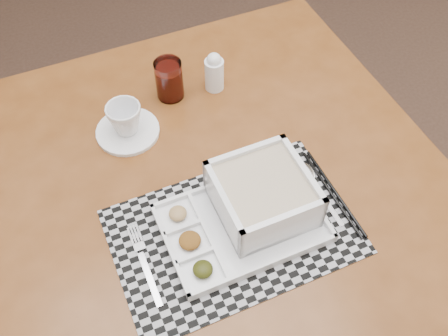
{
  "coord_description": "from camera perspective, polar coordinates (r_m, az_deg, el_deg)",
  "views": [
    {
      "loc": [
        -0.35,
        -1.21,
        1.68
      ],
      "look_at": [
        -0.15,
        -0.64,
        0.88
      ],
      "focal_mm": 40.0,
      "sensor_mm": 36.0,
      "label": 1
    }
  ],
  "objects": [
    {
      "name": "dining_table",
      "position": [
        1.16,
        -1.68,
        -4.15
      ],
      "size": [
        1.14,
        1.14,
        0.79
      ],
      "color": "#52290F",
      "rests_on": "ground"
    },
    {
      "name": "juice_glass",
      "position": [
        1.25,
        -6.27,
        9.87
      ],
      "size": [
        0.07,
        0.07,
        0.1
      ],
      "color": "white",
      "rests_on": "dining_table"
    },
    {
      "name": "creamer_bottle",
      "position": [
        1.26,
        -1.13,
        10.93
      ],
      "size": [
        0.05,
        0.05,
        0.11
      ],
      "color": "white",
      "rests_on": "dining_table"
    },
    {
      "name": "spoon",
      "position": [
        1.11,
        9.73,
        -0.97
      ],
      "size": [
        0.04,
        0.18,
        0.01
      ],
      "color": "silver",
      "rests_on": "placemat"
    },
    {
      "name": "serving_tray",
      "position": [
        1.02,
        3.74,
        -3.98
      ],
      "size": [
        0.34,
        0.25,
        0.1
      ],
      "color": "white",
      "rests_on": "placemat"
    },
    {
      "name": "floor",
      "position": [
        2.1,
        -1.58,
        -0.25
      ],
      "size": [
        5.0,
        5.0,
        0.0
      ],
      "primitive_type": "plane",
      "color": "#322019",
      "rests_on": "ground"
    },
    {
      "name": "fork",
      "position": [
        1.0,
        -8.99,
        -10.61
      ],
      "size": [
        0.03,
        0.19,
        0.0
      ],
      "color": "silver",
      "rests_on": "placemat"
    },
    {
      "name": "chopsticks",
      "position": [
        1.1,
        12.4,
        -2.79
      ],
      "size": [
        0.04,
        0.24,
        0.01
      ],
      "color": "black",
      "rests_on": "placemat"
    },
    {
      "name": "placemat",
      "position": [
        1.03,
        1.06,
        -7.27
      ],
      "size": [
        0.51,
        0.36,
        0.0
      ],
      "primitive_type": "cube",
      "rotation": [
        0.0,
        0.0,
        0.09
      ],
      "color": "#96959C",
      "rests_on": "dining_table"
    },
    {
      "name": "cup",
      "position": [
        1.17,
        -11.25,
        5.53
      ],
      "size": [
        0.1,
        0.1,
        0.08
      ],
      "primitive_type": "imported",
      "rotation": [
        0.0,
        0.0,
        0.3
      ],
      "color": "white",
      "rests_on": "saucer"
    },
    {
      "name": "saucer",
      "position": [
        1.2,
        -10.93,
        4.15
      ],
      "size": [
        0.15,
        0.15,
        0.01
      ],
      "primitive_type": "cylinder",
      "color": "white",
      "rests_on": "dining_table"
    }
  ]
}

